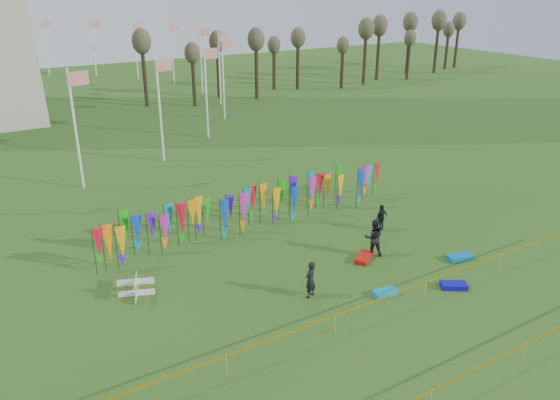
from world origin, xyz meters
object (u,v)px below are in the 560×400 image
person_mid (374,238)px  kite_bag_teal (460,257)px  box_kite (136,287)px  kite_bag_red (364,258)px  kite_bag_turquoise (385,293)px  kite_bag_blue (454,286)px  person_right (381,217)px  person_left (310,279)px

person_mid → kite_bag_teal: 4.43m
box_kite → kite_bag_red: bearing=-13.5°
kite_bag_turquoise → kite_bag_blue: kite_bag_blue is taller
kite_bag_blue → kite_bag_red: kite_bag_blue is taller
kite_bag_turquoise → kite_bag_blue: size_ratio=0.95×
person_mid → person_right: 3.16m
person_mid → kite_bag_red: size_ratio=1.49×
person_mid → kite_bag_red: person_mid is taller
person_left → person_mid: bearing=175.3°
person_left → kite_bag_blue: person_left is taller
person_left → person_mid: size_ratio=0.88×
kite_bag_turquoise → kite_bag_red: 3.33m
person_left → kite_bag_blue: bearing=132.2°
box_kite → person_left: (6.59, -4.03, 0.41)m
person_right → person_mid: bearing=31.4°
person_right → kite_bag_blue: (-1.31, -6.53, -0.65)m
person_left → kite_bag_turquoise: bearing=128.2°
kite_bag_turquoise → kite_bag_teal: 5.50m
kite_bag_red → kite_bag_teal: bearing=-30.7°
person_mid → kite_bag_turquoise: size_ratio=1.78×
kite_bag_blue → kite_bag_teal: kite_bag_teal is taller
person_left → kite_bag_red: size_ratio=1.31×
person_left → kite_bag_teal: bearing=150.2°
person_mid → kite_bag_turquoise: person_mid is taller
person_mid → kite_bag_red: bearing=46.1°
kite_bag_blue → kite_bag_red: (-1.78, 4.25, -0.00)m
kite_bag_turquoise → person_left: bearing=150.8°
box_kite → person_mid: size_ratio=0.46×
person_left → person_mid: 5.24m
person_right → kite_bag_red: size_ratio=1.16×
kite_bag_turquoise → kite_bag_blue: 3.29m
kite_bag_turquoise → kite_bag_blue: (3.08, -1.18, 0.01)m
person_right → kite_bag_red: (-3.08, -2.29, -0.65)m
box_kite → kite_bag_teal: size_ratio=0.70×
kite_bag_blue → kite_bag_red: bearing=112.7°
person_left → kite_bag_teal: size_ratio=1.34×
person_left → kite_bag_turquoise: (2.96, -1.65, -0.76)m
box_kite → person_mid: (11.58, -2.42, 0.53)m
person_right → kite_bag_turquoise: size_ratio=1.38×
person_mid → kite_bag_teal: size_ratio=1.52×
person_left → kite_bag_teal: 8.52m
kite_bag_turquoise → box_kite: bearing=149.3°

